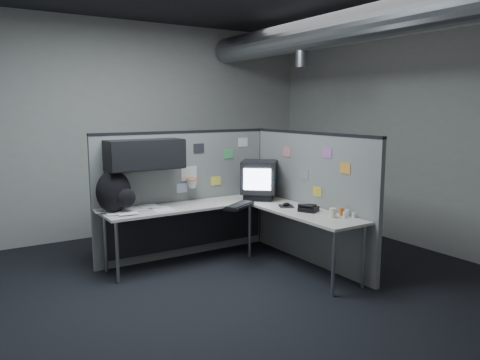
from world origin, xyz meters
TOP-DOWN VIEW (x-y plane):
  - room at (0.56, 0.00)m, footprint 5.62×5.62m
  - partition_back at (-0.25, 1.23)m, footprint 2.44×0.42m
  - partition_right at (1.10, 0.22)m, footprint 0.07×2.23m
  - desk at (0.15, 0.70)m, footprint 2.31×2.11m
  - monitor at (0.77, 0.86)m, footprint 0.62×0.62m
  - keyboard at (0.26, 0.54)m, footprint 0.51×0.41m
  - mouse at (0.77, 0.28)m, footprint 0.25×0.27m
  - phone at (0.82, -0.08)m, footprint 0.25×0.26m
  - bottles at (0.99, -0.51)m, footprint 0.14×0.19m
  - cup at (0.84, -0.46)m, footprint 0.09×0.09m
  - papers at (-0.88, 1.08)m, footprint 0.89×0.59m
  - backpack at (-1.09, 1.06)m, footprint 0.47×0.43m

SIDE VIEW (x-z plane):
  - desk at x=0.15m, z-range 0.25..0.98m
  - papers at x=-0.88m, z-range 0.73..0.75m
  - mouse at x=0.77m, z-range 0.72..0.77m
  - keyboard at x=0.26m, z-range 0.73..0.77m
  - phone at x=0.82m, z-range 0.72..0.81m
  - bottles at x=0.99m, z-range 0.72..0.81m
  - cup at x=0.84m, z-range 0.73..0.83m
  - partition_right at x=1.10m, z-range 0.00..1.63m
  - backpack at x=-1.09m, z-range 0.72..1.21m
  - monitor at x=0.77m, z-range 0.74..1.24m
  - partition_back at x=-0.25m, z-range 0.18..1.81m
  - room at x=0.56m, z-range 0.49..3.71m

